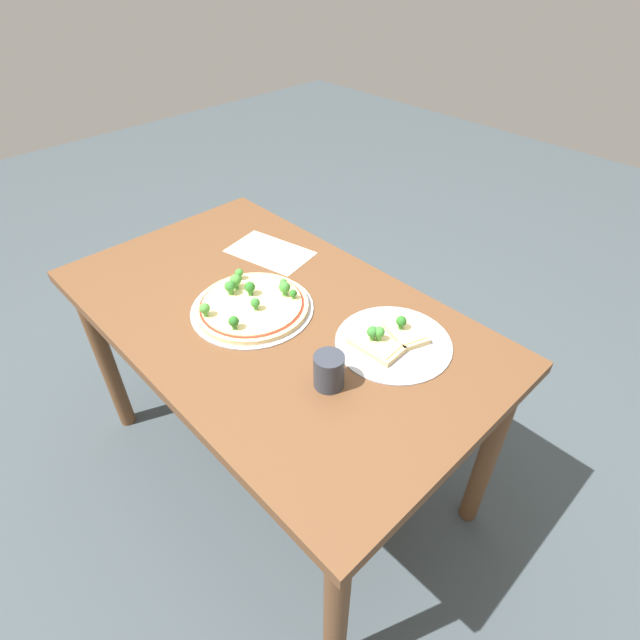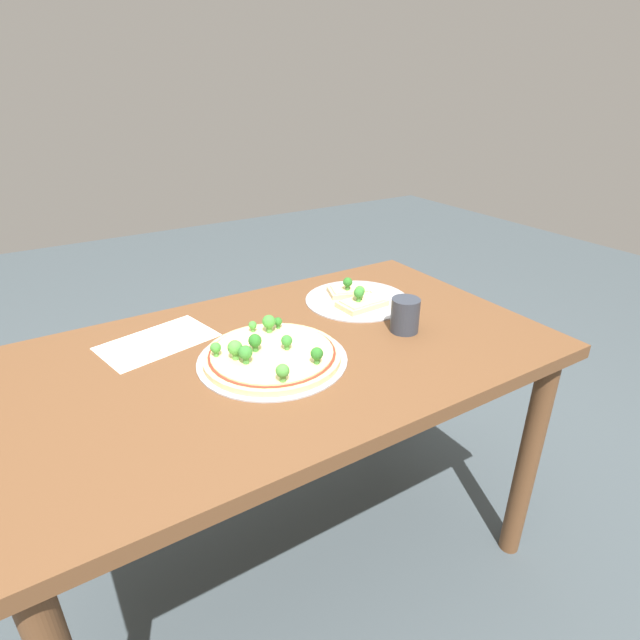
{
  "view_description": "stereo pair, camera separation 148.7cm",
  "coord_description": "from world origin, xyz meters",
  "px_view_note": "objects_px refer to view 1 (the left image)",
  "views": [
    {
      "loc": [
        -0.92,
        0.69,
        1.66
      ],
      "look_at": [
        -0.14,
        -0.06,
        0.77
      ],
      "focal_mm": 28.0,
      "sensor_mm": 36.0,
      "label": 1
    },
    {
      "loc": [
        0.5,
        0.98,
        1.36
      ],
      "look_at": [
        -0.14,
        -0.06,
        0.77
      ],
      "focal_mm": 28.0,
      "sensor_mm": 36.0,
      "label": 2
    }
  ],
  "objects_px": {
    "pizza_tray_whole": "(252,305)",
    "drinking_cup": "(329,371)",
    "dining_table": "(274,337)",
    "pizza_tray_slice": "(391,339)"
  },
  "relations": [
    {
      "from": "dining_table",
      "to": "pizza_tray_slice",
      "type": "xyz_separation_m",
      "value": [
        -0.33,
        -0.15,
        0.11
      ]
    },
    {
      "from": "drinking_cup",
      "to": "pizza_tray_whole",
      "type": "bearing_deg",
      "value": -7.46
    },
    {
      "from": "dining_table",
      "to": "pizza_tray_whole",
      "type": "bearing_deg",
      "value": 30.48
    },
    {
      "from": "drinking_cup",
      "to": "dining_table",
      "type": "bearing_deg",
      "value": -14.14
    },
    {
      "from": "drinking_cup",
      "to": "pizza_tray_slice",
      "type": "bearing_deg",
      "value": -91.83
    },
    {
      "from": "pizza_tray_whole",
      "to": "drinking_cup",
      "type": "height_order",
      "value": "drinking_cup"
    },
    {
      "from": "pizza_tray_whole",
      "to": "drinking_cup",
      "type": "xyz_separation_m",
      "value": [
        -0.37,
        0.05,
        0.03
      ]
    },
    {
      "from": "pizza_tray_slice",
      "to": "drinking_cup",
      "type": "relative_size",
      "value": 3.44
    },
    {
      "from": "dining_table",
      "to": "drinking_cup",
      "type": "xyz_separation_m",
      "value": [
        -0.32,
        0.08,
        0.14
      ]
    },
    {
      "from": "pizza_tray_whole",
      "to": "drinking_cup",
      "type": "distance_m",
      "value": 0.38
    }
  ]
}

